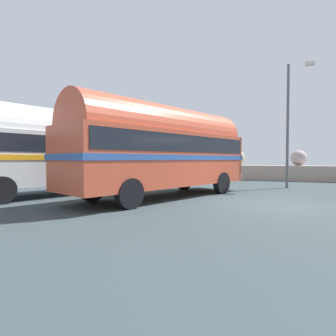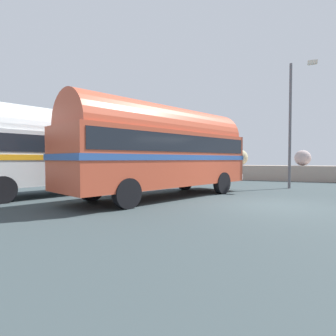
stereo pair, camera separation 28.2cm
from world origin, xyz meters
name	(u,v)px [view 2 (the right image)]	position (x,y,z in m)	size (l,w,h in m)	color
ground	(269,205)	(0.00, 0.00, 0.01)	(32.00, 26.00, 0.02)	#333F42
breakwater	(271,171)	(-0.14, 11.80, 0.70)	(31.36, 2.02, 2.49)	#A99788
vintage_coach	(163,147)	(-4.07, 0.46, 2.05)	(5.60, 8.83, 3.70)	black
second_coach	(59,148)	(-8.75, -0.28, 2.05)	(5.30, 8.87, 3.70)	black
lamp_post	(293,119)	(0.99, 5.98, 3.69)	(1.28, 0.27, 6.56)	#5B5B60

